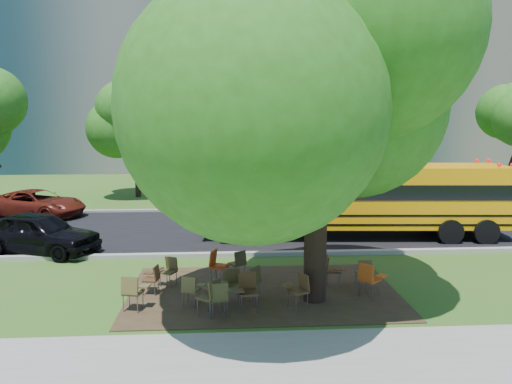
{
  "coord_description": "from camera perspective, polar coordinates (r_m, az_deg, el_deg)",
  "views": [
    {
      "loc": [
        -0.01,
        -13.06,
        4.56
      ],
      "look_at": [
        1.12,
        4.37,
        1.95
      ],
      "focal_mm": 35.0,
      "sensor_mm": 36.0,
      "label": 1
    }
  ],
  "objects": [
    {
      "name": "chair_12",
      "position": [
        13.85,
        8.65,
        -8.56
      ],
      "size": [
        0.5,
        0.59,
        0.84
      ],
      "rotation": [
        0.0,
        0.0,
        4.6
      ],
      "color": "#4B2E1A",
      "rests_on": "ground"
    },
    {
      "name": "black_car",
      "position": [
        18.39,
        -23.55,
        -4.3
      ],
      "size": [
        4.5,
        3.02,
        1.42
      ],
      "primitive_type": "imported",
      "rotation": [
        0.0,
        0.0,
        1.22
      ],
      "color": "black",
      "rests_on": "ground"
    },
    {
      "name": "kerb_near",
      "position": [
        16.68,
        -3.57,
        -7.14
      ],
      "size": [
        80.0,
        0.25,
        0.14
      ],
      "primitive_type": "cube",
      "color": "gray",
      "rests_on": "ground"
    },
    {
      "name": "building_right",
      "position": [
        56.98,
        22.14,
        15.89
      ],
      "size": [
        30.0,
        16.0,
        25.0
      ],
      "primitive_type": "cube",
      "color": "slate",
      "rests_on": "ground"
    },
    {
      "name": "chair_3",
      "position": [
        12.65,
        -2.81,
        -10.19
      ],
      "size": [
        0.54,
        0.52,
        0.82
      ],
      "rotation": [
        0.0,
        0.0,
        3.23
      ],
      "color": "brown",
      "rests_on": "ground"
    },
    {
      "name": "chair_4",
      "position": [
        11.69,
        -4.14,
        -11.72
      ],
      "size": [
        0.57,
        0.57,
        0.85
      ],
      "rotation": [
        0.0,
        0.0,
        0.16
      ],
      "color": "#43401D",
      "rests_on": "ground"
    },
    {
      "name": "chair_6",
      "position": [
        12.22,
        4.93,
        -10.79
      ],
      "size": [
        0.69,
        0.58,
        0.86
      ],
      "rotation": [
        0.0,
        0.0,
        2.04
      ],
      "color": "#51391D",
      "rests_on": "ground"
    },
    {
      "name": "kerb_far",
      "position": [
        24.58,
        -3.63,
        -2.05
      ],
      "size": [
        80.0,
        0.25,
        0.14
      ],
      "primitive_type": "cube",
      "color": "gray",
      "rests_on": "ground"
    },
    {
      "name": "asphalt_road",
      "position": [
        20.57,
        -3.6,
        -4.28
      ],
      "size": [
        80.0,
        8.0,
        0.04
      ],
      "primitive_type": "cube",
      "color": "black",
      "rests_on": "ground"
    },
    {
      "name": "chair_11",
      "position": [
        12.71,
        -0.48,
        -9.89
      ],
      "size": [
        0.6,
        0.76,
        0.89
      ],
      "rotation": [
        0.0,
        0.0,
        0.91
      ],
      "color": "#48441F",
      "rests_on": "ground"
    },
    {
      "name": "chair_9",
      "position": [
        13.93,
        -9.99,
        -8.6
      ],
      "size": [
        0.67,
        0.53,
        0.8
      ],
      "rotation": [
        0.0,
        0.0,
        2.64
      ],
      "color": "#433C1D",
      "rests_on": "ground"
    },
    {
      "name": "dirt_patch",
      "position": [
        13.4,
        0.85,
        -11.34
      ],
      "size": [
        7.0,
        4.5,
        0.03
      ],
      "primitive_type": "cube",
      "color": "#382819",
      "rests_on": "ground"
    },
    {
      "name": "chair_8",
      "position": [
        13.36,
        -11.71,
        -9.45
      ],
      "size": [
        0.46,
        0.58,
        0.78
      ],
      "rotation": [
        0.0,
        0.0,
        1.38
      ],
      "color": "#422B17",
      "rests_on": "ground"
    },
    {
      "name": "bg_tree_3",
      "position": [
        28.23,
        12.95,
        9.23
      ],
      "size": [
        5.6,
        5.6,
        7.84
      ],
      "color": "black",
      "rests_on": "ground"
    },
    {
      "name": "chair_2",
      "position": [
        11.72,
        -5.13,
        -11.47
      ],
      "size": [
        0.62,
        0.78,
        0.91
      ],
      "rotation": [
        0.0,
        0.0,
        0.91
      ],
      "color": "#41391C",
      "rests_on": "ground"
    },
    {
      "name": "building_main",
      "position": [
        50.12,
        -13.35,
        15.65
      ],
      "size": [
        38.0,
        16.0,
        22.0
      ],
      "primitive_type": "cube",
      "color": "slate",
      "rests_on": "ground"
    },
    {
      "name": "chair_14",
      "position": [
        14.35,
        -2.0,
        -7.9
      ],
      "size": [
        0.55,
        0.69,
        0.83
      ],
      "rotation": [
        0.0,
        0.0,
        0.6
      ],
      "color": "#463C1E",
      "rests_on": "ground"
    },
    {
      "name": "sidewalk",
      "position": [
        9.25,
        -3.4,
        -20.9
      ],
      "size": [
        60.0,
        4.0,
        0.04
      ],
      "primitive_type": "cube",
      "color": "gray",
      "rests_on": "ground"
    },
    {
      "name": "chair_10",
      "position": [
        13.96,
        -4.44,
        -8.12
      ],
      "size": [
        0.58,
        0.74,
        0.93
      ],
      "rotation": [
        0.0,
        0.0,
        -1.94
      ],
      "color": "#B13C12",
      "rests_on": "ground"
    },
    {
      "name": "chair_13",
      "position": [
        13.88,
        12.32,
        -8.71
      ],
      "size": [
        0.53,
        0.47,
        0.81
      ],
      "rotation": [
        0.0,
        0.0,
        -0.02
      ],
      "color": "#4E4221",
      "rests_on": "ground"
    },
    {
      "name": "bg_tree_2",
      "position": [
        29.49,
        -13.57,
        7.58
      ],
      "size": [
        4.8,
        4.8,
        6.62
      ],
      "color": "black",
      "rests_on": "ground"
    },
    {
      "name": "chair_0",
      "position": [
        12.31,
        -13.89,
        -10.77
      ],
      "size": [
        0.66,
        0.52,
        0.89
      ],
      "rotation": [
        0.0,
        0.0,
        -0.22
      ],
      "color": "brown",
      "rests_on": "ground"
    },
    {
      "name": "school_bus",
      "position": [
        19.5,
        12.63,
        -0.44
      ],
      "size": [
        11.47,
        3.26,
        2.77
      ],
      "rotation": [
        0.0,
        0.0,
        -0.07
      ],
      "color": "orange",
      "rests_on": "ground"
    },
    {
      "name": "chair_5",
      "position": [
        12.0,
        -1.06,
        -10.92
      ],
      "size": [
        0.61,
        0.59,
        0.92
      ],
      "rotation": [
        0.0,
        0.0,
        3.24
      ],
      "color": "#483119",
      "rests_on": "ground"
    },
    {
      "name": "chair_1",
      "position": [
        12.38,
        -7.41,
        -10.81
      ],
      "size": [
        0.61,
        0.48,
        0.78
      ],
      "rotation": [
        0.0,
        0.0,
        -0.31
      ],
      "color": "brown",
      "rests_on": "ground"
    },
    {
      "name": "chair_7",
      "position": [
        13.12,
        12.85,
        -9.45
      ],
      "size": [
        0.78,
        0.62,
        0.91
      ],
      "rotation": [
        0.0,
        0.0,
        -0.83
      ],
      "color": "#C04F14",
      "rests_on": "ground"
    },
    {
      "name": "ground",
      "position": [
        13.83,
        -3.53,
        -10.77
      ],
      "size": [
        160.0,
        160.0,
        0.0
      ],
      "primitive_type": "plane",
      "color": "#39561B",
      "rests_on": "ground"
    },
    {
      "name": "bg_car_red",
      "position": [
        25.18,
        -23.71,
        -1.21
      ],
      "size": [
        4.97,
        3.58,
        1.26
      ],
      "primitive_type": "imported",
      "rotation": [
        0.0,
        0.0,
        1.2
      ],
      "color": "#54170E",
      "rests_on": "ground"
    },
    {
      "name": "main_tree",
      "position": [
        12.12,
        7.14,
        13.24
      ],
      "size": [
        7.2,
        7.2,
        9.19
      ],
      "color": "black",
      "rests_on": "ground"
    }
  ]
}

